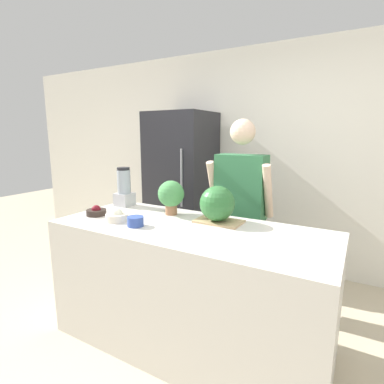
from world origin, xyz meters
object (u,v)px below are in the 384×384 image
at_px(watermelon, 217,204).
at_px(bowl_cherries, 96,212).
at_px(refrigerator, 182,188).
at_px(blender, 124,189).
at_px(potted_plant, 171,195).
at_px(bowl_small_blue, 135,221).
at_px(person, 240,212).
at_px(bowl_cream, 117,216).

height_order(watermelon, bowl_cherries, watermelon).
xyz_separation_m(refrigerator, blender, (0.05, -1.10, 0.17)).
bearing_deg(potted_plant, watermelon, -3.03).
distance_m(bowl_cherries, potted_plant, 0.64).
xyz_separation_m(bowl_cherries, blender, (-0.03, 0.38, 0.13)).
bearing_deg(watermelon, blender, 176.11).
distance_m(bowl_small_blue, blender, 0.69).
xyz_separation_m(refrigerator, person, (1.02, -0.62, -0.04)).
relative_size(bowl_small_blue, blender, 0.33).
bearing_deg(person, bowl_cherries, -137.90).
bearing_deg(bowl_cherries, potted_plant, 32.26).
bearing_deg(bowl_cherries, person, 42.10).
relative_size(blender, potted_plant, 1.26).
relative_size(bowl_cream, potted_plant, 0.61).
xyz_separation_m(refrigerator, bowl_small_blue, (0.56, -1.54, 0.04)).
distance_m(person, bowl_cream, 1.12).
distance_m(person, bowl_small_blue, 1.04).
height_order(bowl_cherries, blender, blender).
distance_m(refrigerator, bowl_cream, 1.55).
xyz_separation_m(bowl_cream, potted_plant, (0.26, 0.37, 0.13)).
distance_m(person, blender, 1.10).
height_order(person, bowl_cherries, person).
bearing_deg(person, bowl_small_blue, -116.45).
distance_m(bowl_cream, potted_plant, 0.47).
bearing_deg(blender, watermelon, -3.89).
bearing_deg(person, blender, -153.93).
bearing_deg(refrigerator, blender, -87.62).
relative_size(refrigerator, bowl_cream, 10.61).
bearing_deg(potted_plant, bowl_small_blue, -96.13).
bearing_deg(bowl_small_blue, bowl_cherries, 171.29).
xyz_separation_m(watermelon, bowl_small_blue, (-0.48, -0.38, -0.11)).
bearing_deg(bowl_small_blue, watermelon, 38.73).
distance_m(refrigerator, watermelon, 1.56).
bearing_deg(bowl_cherries, blender, 94.53).
distance_m(person, watermelon, 0.58).
xyz_separation_m(person, watermelon, (0.02, -0.54, 0.20)).
bearing_deg(bowl_small_blue, refrigerator, 109.82).
bearing_deg(watermelon, bowl_small_blue, -141.27).
relative_size(refrigerator, bowl_small_blue, 15.59).
height_order(bowl_cherries, bowl_cream, bowl_cream).
distance_m(person, bowl_cherries, 1.27).
distance_m(bowl_cream, bowl_small_blue, 0.22).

